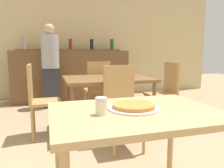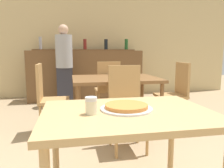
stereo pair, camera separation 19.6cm
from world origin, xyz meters
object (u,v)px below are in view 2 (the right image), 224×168
(chair_far_side_back, at_px, (108,86))
(chair_far_side_left, at_px, (48,94))
(chair_far_side_right, at_px, (176,90))
(person_standing, at_px, (64,63))
(pizza_tray, at_px, (127,107))
(cheese_shaker, at_px, (91,106))
(chair_far_side_front, at_px, (126,101))

(chair_far_side_back, height_order, chair_far_side_left, same)
(chair_far_side_right, bearing_deg, person_standing, -133.59)
(pizza_tray, xyz_separation_m, person_standing, (-0.48, 3.18, 0.15))
(chair_far_side_left, bearing_deg, cheese_shaker, -165.64)
(chair_far_side_back, xyz_separation_m, chair_far_side_left, (-0.93, -0.61, 0.00))
(chair_far_side_right, relative_size, cheese_shaker, 8.72)
(chair_far_side_right, xyz_separation_m, person_standing, (-1.67, 1.59, 0.35))
(chair_far_side_front, relative_size, chair_far_side_left, 1.00)
(person_standing, bearing_deg, chair_far_side_back, -52.90)
(cheese_shaker, relative_size, person_standing, 0.07)
(chair_far_side_front, height_order, chair_far_side_left, same)
(pizza_tray, relative_size, person_standing, 0.21)
(pizza_tray, relative_size, cheese_shaker, 3.22)
(chair_far_side_right, xyz_separation_m, cheese_shaker, (-1.43, -1.67, 0.23))
(chair_far_side_back, height_order, person_standing, person_standing)
(chair_far_side_back, relative_size, person_standing, 0.58)
(chair_far_side_right, relative_size, pizza_tray, 2.71)
(chair_far_side_left, distance_m, cheese_shaker, 1.74)
(chair_far_side_back, xyz_separation_m, person_standing, (-0.74, 0.97, 0.35))
(cheese_shaker, bearing_deg, person_standing, 94.08)
(chair_far_side_back, distance_m, chair_far_side_right, 1.11)
(chair_far_side_back, bearing_deg, cheese_shaker, 77.53)
(chair_far_side_front, distance_m, chair_far_side_right, 1.11)
(cheese_shaker, bearing_deg, chair_far_side_left, 104.36)
(person_standing, bearing_deg, chair_far_side_right, -43.59)
(chair_far_side_left, xyz_separation_m, cheese_shaker, (0.43, -1.67, 0.23))
(chair_far_side_right, relative_size, person_standing, 0.58)
(chair_far_side_back, height_order, chair_far_side_right, same)
(cheese_shaker, bearing_deg, chair_far_side_back, 77.53)
(chair_far_side_front, xyz_separation_m, chair_far_side_back, (0.00, 1.23, 0.00))
(chair_far_side_front, distance_m, pizza_tray, 1.04)
(chair_far_side_left, relative_size, cheese_shaker, 8.72)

